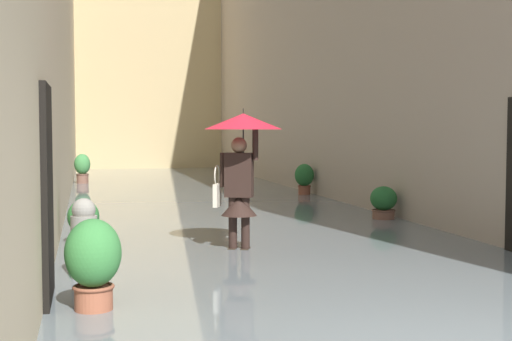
{
  "coord_description": "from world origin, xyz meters",
  "views": [
    {
      "loc": [
        2.64,
        4.14,
        1.77
      ],
      "look_at": [
        0.23,
        -5.75,
        1.16
      ],
      "focal_mm": 49.03,
      "sensor_mm": 36.0,
      "label": 1
    }
  ],
  "objects_px": {
    "mooring_bollard": "(84,242)",
    "potted_plant_far_left": "(384,204)",
    "potted_plant_far_right": "(82,168)",
    "potted_plant_mid_left": "(304,178)",
    "person_wading": "(241,150)",
    "potted_plant_mid_right": "(93,263)",
    "potted_plant_near_right": "(83,223)"
  },
  "relations": [
    {
      "from": "mooring_bollard",
      "to": "potted_plant_far_left",
      "type": "bearing_deg",
      "value": -143.65
    },
    {
      "from": "potted_plant_far_right",
      "to": "potted_plant_mid_left",
      "type": "bearing_deg",
      "value": 137.41
    },
    {
      "from": "person_wading",
      "to": "potted_plant_mid_right",
      "type": "relative_size",
      "value": 2.18
    },
    {
      "from": "potted_plant_mid_right",
      "to": "potted_plant_far_right",
      "type": "xyz_separation_m",
      "value": [
        0.16,
        -15.44,
        0.02
      ]
    },
    {
      "from": "person_wading",
      "to": "potted_plant_far_left",
      "type": "distance_m",
      "value": 4.28
    },
    {
      "from": "potted_plant_mid_left",
      "to": "mooring_bollard",
      "type": "relative_size",
      "value": 0.88
    },
    {
      "from": "potted_plant_mid_left",
      "to": "person_wading",
      "type": "bearing_deg",
      "value": 66.16
    },
    {
      "from": "potted_plant_far_left",
      "to": "potted_plant_mid_left",
      "type": "distance_m",
      "value": 4.94
    },
    {
      "from": "potted_plant_mid_right",
      "to": "potted_plant_mid_left",
      "type": "distance_m",
      "value": 11.67
    },
    {
      "from": "potted_plant_near_right",
      "to": "potted_plant_far_right",
      "type": "height_order",
      "value": "potted_plant_far_right"
    },
    {
      "from": "potted_plant_near_right",
      "to": "potted_plant_far_right",
      "type": "distance_m",
      "value": 11.59
    },
    {
      "from": "potted_plant_far_left",
      "to": "potted_plant_mid_right",
      "type": "height_order",
      "value": "potted_plant_mid_right"
    },
    {
      "from": "potted_plant_far_right",
      "to": "potted_plant_mid_right",
      "type": "bearing_deg",
      "value": 90.61
    },
    {
      "from": "potted_plant_near_right",
      "to": "potted_plant_mid_right",
      "type": "bearing_deg",
      "value": 91.5
    },
    {
      "from": "person_wading",
      "to": "potted_plant_mid_left",
      "type": "bearing_deg",
      "value": -113.84
    },
    {
      "from": "mooring_bollard",
      "to": "potted_plant_near_right",
      "type": "bearing_deg",
      "value": -89.61
    },
    {
      "from": "person_wading",
      "to": "potted_plant_mid_left",
      "type": "xyz_separation_m",
      "value": [
        -3.3,
        -7.47,
        -0.96
      ]
    },
    {
      "from": "potted_plant_far_right",
      "to": "mooring_bollard",
      "type": "distance_m",
      "value": 13.98
    },
    {
      "from": "person_wading",
      "to": "potted_plant_near_right",
      "type": "bearing_deg",
      "value": -23.87
    },
    {
      "from": "person_wading",
      "to": "potted_plant_far_right",
      "type": "distance_m",
      "value": 12.76
    },
    {
      "from": "potted_plant_mid_right",
      "to": "potted_plant_far_right",
      "type": "distance_m",
      "value": 15.44
    },
    {
      "from": "potted_plant_mid_left",
      "to": "potted_plant_near_right",
      "type": "bearing_deg",
      "value": 50.13
    },
    {
      "from": "potted_plant_far_left",
      "to": "potted_plant_far_right",
      "type": "distance_m",
      "value": 11.41
    },
    {
      "from": "potted_plant_near_right",
      "to": "potted_plant_mid_left",
      "type": "height_order",
      "value": "potted_plant_mid_left"
    },
    {
      "from": "potted_plant_far_left",
      "to": "potted_plant_mid_left",
      "type": "height_order",
      "value": "potted_plant_mid_left"
    },
    {
      "from": "person_wading",
      "to": "potted_plant_mid_right",
      "type": "xyz_separation_m",
      "value": [
        2.04,
        2.9,
        -0.94
      ]
    },
    {
      "from": "potted_plant_far_left",
      "to": "mooring_bollard",
      "type": "distance_m",
      "value": 6.71
    },
    {
      "from": "potted_plant_mid_left",
      "to": "potted_plant_mid_right",
      "type": "bearing_deg",
      "value": 62.73
    },
    {
      "from": "potted_plant_far_left",
      "to": "potted_plant_near_right",
      "type": "relative_size",
      "value": 0.95
    },
    {
      "from": "potted_plant_far_left",
      "to": "potted_plant_mid_right",
      "type": "relative_size",
      "value": 0.74
    },
    {
      "from": "person_wading",
      "to": "potted_plant_far_left",
      "type": "bearing_deg",
      "value": -142.26
    },
    {
      "from": "potted_plant_mid_left",
      "to": "potted_plant_far_right",
      "type": "bearing_deg",
      "value": -42.59
    }
  ]
}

